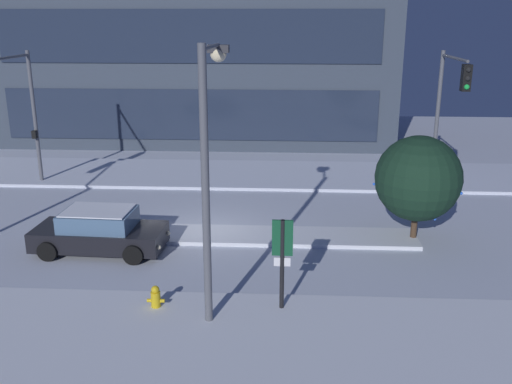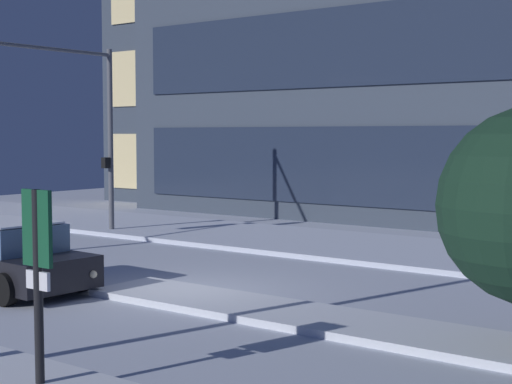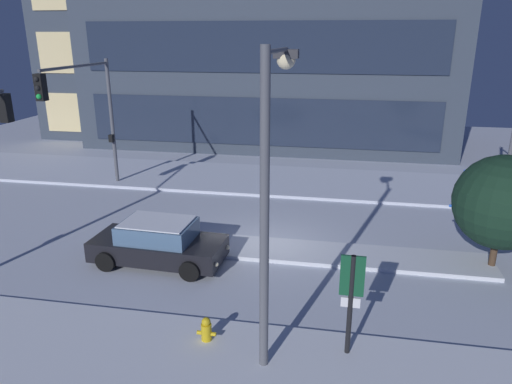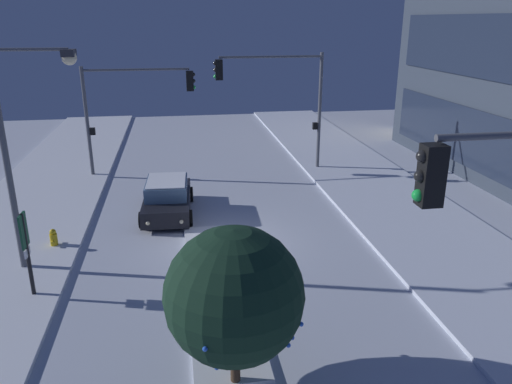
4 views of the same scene
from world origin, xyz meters
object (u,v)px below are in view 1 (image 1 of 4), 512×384
(car_near, at_px, (100,232))
(traffic_light_corner_far_right, at_px, (448,100))
(street_lamp_arched, at_px, (210,143))
(parking_info_sign, at_px, (282,254))
(fire_hydrant, at_px, (156,299))
(decorated_tree_median, at_px, (418,179))
(traffic_light_corner_far_left, at_px, (10,99))

(car_near, height_order, traffic_light_corner_far_right, traffic_light_corner_far_right)
(traffic_light_corner_far_right, bearing_deg, street_lamp_arched, -39.47)
(traffic_light_corner_far_right, height_order, parking_info_sign, traffic_light_corner_far_right)
(car_near, xyz_separation_m, parking_info_sign, (6.19, -3.87, 0.98))
(street_lamp_arched, xyz_separation_m, fire_hydrant, (-1.56, -0.07, -4.30))
(car_near, xyz_separation_m, street_lamp_arched, (4.36, -3.93, 3.95))
(decorated_tree_median, bearing_deg, fire_hydrant, -145.37)
(car_near, bearing_deg, parking_info_sign, -29.30)
(street_lamp_arched, xyz_separation_m, parking_info_sign, (1.84, 0.06, -2.97))
(traffic_light_corner_far_left, bearing_deg, fire_hydrant, 39.77)
(street_lamp_arched, relative_size, fire_hydrant, 9.41)
(car_near, xyz_separation_m, traffic_light_corner_far_right, (12.97, 6.53, 3.62))
(traffic_light_corner_far_right, xyz_separation_m, parking_info_sign, (-6.78, -10.40, -2.64))
(car_near, distance_m, traffic_light_corner_far_left, 8.77)
(traffic_light_corner_far_left, bearing_deg, decorated_tree_median, 75.08)
(street_lamp_arched, height_order, parking_info_sign, street_lamp_arched)
(traffic_light_corner_far_left, bearing_deg, parking_info_sign, 50.03)
(traffic_light_corner_far_left, distance_m, fire_hydrant, 13.44)
(street_lamp_arched, xyz_separation_m, decorated_tree_median, (6.47, 5.47, -2.36))
(car_near, relative_size, street_lamp_arched, 0.64)
(car_near, height_order, street_lamp_arched, street_lamp_arched)
(traffic_light_corner_far_right, relative_size, fire_hydrant, 8.27)
(car_near, bearing_deg, fire_hydrant, -52.41)
(fire_hydrant, bearing_deg, decorated_tree_median, 34.63)
(car_near, bearing_deg, traffic_light_corner_far_right, 29.41)
(traffic_light_corner_far_left, bearing_deg, traffic_light_corner_far_right, 92.06)
(parking_info_sign, distance_m, decorated_tree_median, 7.15)
(traffic_light_corner_far_left, relative_size, parking_info_sign, 2.34)
(parking_info_sign, relative_size, decorated_tree_median, 0.70)
(traffic_light_corner_far_right, distance_m, street_lamp_arched, 13.55)
(traffic_light_corner_far_right, height_order, street_lamp_arched, street_lamp_arched)
(street_lamp_arched, bearing_deg, traffic_light_corner_far_right, -36.51)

